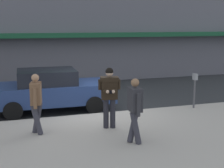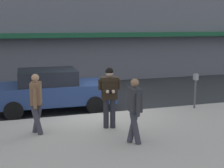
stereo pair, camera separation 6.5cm
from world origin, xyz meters
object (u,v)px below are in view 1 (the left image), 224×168
(man_texting_on_phone, at_px, (109,91))
(parking_meter, at_px, (195,86))
(parked_sedan_mid, at_px, (51,90))
(pedestrian_with_bag, at_px, (135,107))
(pedestrian_dark_coat, at_px, (36,100))

(man_texting_on_phone, distance_m, parking_meter, 3.82)
(parked_sedan_mid, height_order, pedestrian_with_bag, pedestrian_with_bag)
(parked_sedan_mid, xyz_separation_m, parking_meter, (4.97, -1.72, 0.18))
(parked_sedan_mid, bearing_deg, pedestrian_with_bag, -69.23)
(parked_sedan_mid, height_order, man_texting_on_phone, man_texting_on_phone)
(pedestrian_with_bag, bearing_deg, parking_meter, 37.30)
(man_texting_on_phone, xyz_separation_m, pedestrian_with_bag, (0.26, -1.33, -0.14))
(parked_sedan_mid, xyz_separation_m, pedestrian_with_bag, (1.62, -4.27, 0.32))
(pedestrian_with_bag, height_order, pedestrian_dark_coat, same)
(pedestrian_with_bag, relative_size, pedestrian_dark_coat, 1.00)
(parked_sedan_mid, bearing_deg, parking_meter, -19.08)
(man_texting_on_phone, height_order, pedestrian_dark_coat, man_texting_on_phone)
(pedestrian_dark_coat, relative_size, parking_meter, 1.34)
(man_texting_on_phone, relative_size, pedestrian_dark_coat, 1.06)
(pedestrian_dark_coat, bearing_deg, parked_sedan_mid, 75.69)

